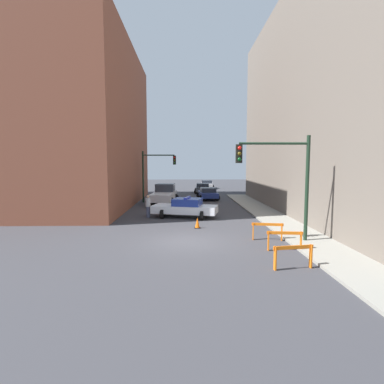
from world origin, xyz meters
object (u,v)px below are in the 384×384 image
at_px(barrier_front, 293,253).
at_px(traffic_cone, 197,223).
at_px(parked_car_far, 207,184).
at_px(pedestrian_crossing, 148,206).
at_px(white_truck, 164,194).
at_px(police_car, 185,208).
at_px(parked_car_mid, 203,188).
at_px(parked_car_near, 208,193).
at_px(barrier_mid, 285,238).
at_px(barrier_back, 267,228).
at_px(traffic_light_near, 284,172).
at_px(traffic_light_far, 154,169).

xyz_separation_m(barrier_front, traffic_cone, (-3.30, 7.23, -0.30)).
xyz_separation_m(parked_car_far, pedestrian_crossing, (-6.19, -25.86, 0.19)).
bearing_deg(white_truck, police_car, -70.63).
relative_size(parked_car_mid, parked_car_far, 1.00).
xyz_separation_m(parked_car_near, pedestrian_crossing, (-5.22, -11.12, 0.19)).
bearing_deg(parked_car_far, barrier_front, -85.18).
distance_m(barrier_mid, barrier_back, 1.93).
distance_m(white_truck, barrier_mid, 17.96).
bearing_deg(traffic_light_near, white_truck, 114.55).
bearing_deg(traffic_light_far, parked_car_far, 68.78).
distance_m(parked_car_mid, barrier_mid, 26.98).
height_order(traffic_light_near, white_truck, traffic_light_near).
bearing_deg(barrier_front, barrier_back, 87.40).
relative_size(parked_car_near, barrier_back, 2.77).
bearing_deg(police_car, traffic_light_near, -132.06).
relative_size(traffic_light_near, traffic_cone, 7.93).
height_order(traffic_light_far, barrier_front, traffic_light_far).
xyz_separation_m(traffic_light_near, parked_car_mid, (-2.50, 25.45, -2.86)).
relative_size(police_car, parked_car_mid, 1.14).
height_order(police_car, traffic_cone, police_car).
bearing_deg(barrier_front, barrier_mid, 79.03).
bearing_deg(parked_car_mid, police_car, -94.07).
bearing_deg(barrier_mid, parked_car_mid, 94.56).
distance_m(police_car, barrier_back, 7.96).
bearing_deg(traffic_light_near, police_car, 123.82).
relative_size(traffic_light_far, parked_car_mid, 1.18).
relative_size(police_car, parked_car_near, 1.14).
xyz_separation_m(traffic_light_near, traffic_light_far, (-8.03, 15.89, -0.13)).
bearing_deg(parked_car_near, parked_car_far, 82.79).
height_order(parked_car_mid, pedestrian_crossing, pedestrian_crossing).
relative_size(traffic_light_far, barrier_mid, 3.26).
bearing_deg(pedestrian_crossing, police_car, 152.40).
distance_m(traffic_light_near, police_car, 9.14).
relative_size(parked_car_near, parked_car_far, 1.00).
distance_m(pedestrian_crossing, barrier_back, 9.64).
xyz_separation_m(traffic_light_near, traffic_cone, (-4.11, 3.47, -3.21)).
bearing_deg(police_car, parked_car_near, 1.43).
bearing_deg(pedestrian_crossing, traffic_cone, 104.05).
height_order(parked_car_near, barrier_front, parked_car_near).
distance_m(parked_car_near, traffic_cone, 14.90).
distance_m(police_car, parked_car_near, 11.31).
xyz_separation_m(parked_car_far, traffic_cone, (-2.72, -29.53, -0.36)).
xyz_separation_m(parked_car_near, traffic_cone, (-1.75, -14.79, -0.36)).
relative_size(white_truck, barrier_mid, 3.47).
relative_size(parked_car_mid, barrier_back, 2.77).
relative_size(white_truck, pedestrian_crossing, 3.34).
bearing_deg(barrier_mid, traffic_cone, 127.33).
relative_size(police_car, barrier_back, 3.16).
height_order(parked_car_mid, barrier_back, parked_car_mid).
height_order(pedestrian_crossing, barrier_back, pedestrian_crossing).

